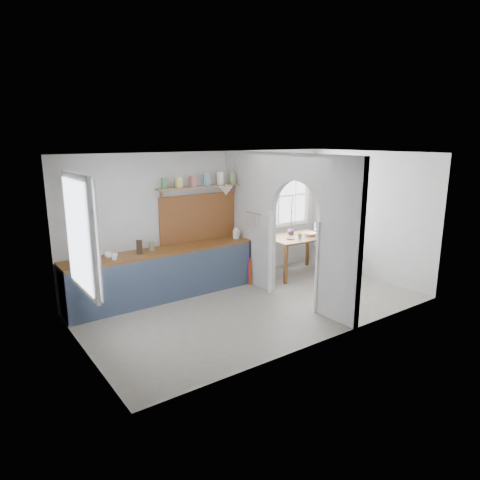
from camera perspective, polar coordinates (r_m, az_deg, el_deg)
floor at (r=7.53m, az=2.17°, el=-8.77°), size 5.80×3.20×0.01m
ceiling at (r=6.97m, az=2.36°, el=11.42°), size 5.80×3.20×0.01m
walls at (r=7.14m, az=2.26°, el=0.93°), size 5.81×3.21×2.60m
partition at (r=7.59m, az=6.19°, el=2.78°), size 0.12×3.20×2.60m
kitchen_window at (r=5.81m, az=-20.73°, el=0.67°), size 0.10×1.16×1.50m
nook_window at (r=9.40m, az=5.15°, el=5.79°), size 1.76×0.10×1.30m
counter at (r=7.89m, az=-10.32°, el=-4.40°), size 3.50×0.60×0.90m
sink at (r=7.32m, az=-19.60°, el=-2.86°), size 0.40×0.40×0.02m
backsplash at (r=8.30m, az=-5.54°, el=3.01°), size 1.65×0.03×0.90m
shelf at (r=8.14m, az=-5.34°, el=7.41°), size 1.75×0.20×0.21m
pendant_lamp at (r=8.05m, az=-1.90°, el=6.55°), size 0.26×0.26×0.16m
utensil_rail at (r=8.17m, az=1.79°, el=3.61°), size 0.02×0.50×0.02m
dining_table at (r=9.19m, az=7.66°, el=-2.03°), size 1.38×0.97×0.82m
chair_left at (r=8.64m, az=3.00°, el=-2.86°), size 0.44×0.44×0.85m
chair_right at (r=9.80m, az=11.42°, el=-0.71°), size 0.60×0.60×0.98m
kettle at (r=8.48m, az=-0.53°, el=0.90°), size 0.20×0.17×0.21m
mug_a at (r=7.28m, az=-16.41°, el=-2.17°), size 0.15×0.15×0.11m
mug_b at (r=7.46m, az=-17.13°, el=-1.87°), size 0.17×0.17×0.10m
knife_block at (r=7.58m, az=-13.27°, el=-0.93°), size 0.15×0.17×0.22m
jar at (r=7.75m, az=-11.69°, el=-0.80°), size 0.10×0.10×0.15m
towel_magenta at (r=8.51m, az=1.21°, el=-4.14°), size 0.02×0.03×0.56m
towel_orange at (r=8.48m, az=1.37°, el=-4.37°), size 0.02×0.03×0.50m
bowl at (r=9.20m, az=9.30°, el=0.78°), size 0.30×0.30×0.07m
table_cup at (r=8.90m, az=7.98°, el=0.51°), size 0.12×0.12×0.10m
plate at (r=8.84m, az=6.80°, el=0.19°), size 0.23×0.23×0.02m
vase at (r=9.27m, az=6.80°, el=1.26°), size 0.17×0.17×0.16m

